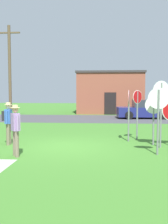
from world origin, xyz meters
name	(u,v)px	position (x,y,z in m)	size (l,w,h in m)	color
ground_plane	(65,147)	(0.00, 0.00, 0.00)	(80.00, 80.00, 0.00)	#3D7528
street_asphalt	(86,118)	(0.00, 11.21, 0.00)	(60.00, 6.40, 0.01)	#424247
building_background	(110,92)	(1.98, 17.44, 2.08)	(6.63, 5.05, 4.15)	brown
utility_pole	(10,70)	(-6.30, 11.27, 3.95)	(1.80, 0.24, 7.54)	brown
parked_car_on_street	(145,110)	(4.73, 11.82, 0.69)	(4.41, 2.24, 1.51)	navy
stop_sign_center_cluster	(154,112)	(3.53, 0.67, 1.35)	(0.71, 0.13, 1.99)	slate
stop_sign_low_front	(161,102)	(3.71, 0.15, 1.80)	(0.73, 0.44, 2.59)	slate
stop_sign_leaning_left	(137,107)	(3.01, 1.85, 1.48)	(0.45, 0.42, 2.24)	slate
stop_sign_rear_left	(158,109)	(3.38, -1.10, 1.57)	(0.73, 0.12, 2.31)	slate
stop_sign_tallest	(129,107)	(2.59, 1.36, 1.51)	(0.12, 0.65, 2.25)	slate
person_in_dark_shirt	(8,120)	(-2.39, 0.23, 1.01)	(0.40, 0.57, 1.74)	#7A6B56
person_in_teal	(16,127)	(-1.41, -1.72, 0.98)	(0.39, 0.48, 1.74)	#7A6B56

